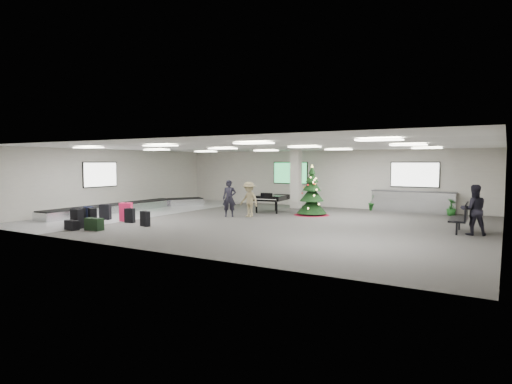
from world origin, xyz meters
The scene contains 22 objects.
ground centered at (0.00, 0.00, 0.00)m, with size 18.00×18.00×0.00m, color #3A3835.
room_envelope centered at (-0.38, 0.67, 2.33)m, with size 18.02×14.02×3.21m.
baggage_carousel centered at (-7.84, -0.08, 0.21)m, with size 2.28×9.71×0.43m.
service_counter centered at (5.00, 6.65, 0.55)m, with size 4.05×0.65×1.08m.
suitcase_0 centered at (-5.12, -5.31, 0.37)m, with size 0.49×0.29×0.77m.
suitcase_1 centered at (-5.01, -4.69, 0.37)m, with size 0.53×0.43×0.75m.
pink_suitcase centered at (-4.97, -3.00, 0.40)m, with size 0.58×0.48×0.82m.
suitcase_3 centered at (-4.51, -3.21, 0.30)m, with size 0.44×0.31×0.62m.
navy_suitcase centered at (-5.59, -4.41, 0.36)m, with size 0.54×0.43×0.75m.
suitcase_5 centered at (-5.60, -4.86, 0.36)m, with size 0.51×0.32×0.75m.
green_duffel centered at (-4.15, -5.30, 0.23)m, with size 0.70×0.38×0.48m.
suitcase_7 centered at (-3.23, -3.61, 0.30)m, with size 0.45×0.30×0.62m.
suitcase_8 centered at (-6.16, -3.09, 0.34)m, with size 0.53×0.42×0.70m.
black_duffel centered at (-4.93, -5.68, 0.18)m, with size 0.58×0.36×0.38m.
christmas_tree centered at (1.04, 3.06, 0.84)m, with size 1.71×1.71×2.44m.
grand_piano centered at (-1.22, 3.11, 0.73)m, with size 1.57×1.92×1.02m.
bench centered at (7.70, 1.03, 0.60)m, with size 0.61×1.69×1.06m.
traveler_a centered at (-2.02, 0.54, 0.85)m, with size 0.62×0.41×1.71m, color black.
traveler_b centered at (-1.20, 0.94, 0.81)m, with size 1.05×0.60×1.63m, color #8E7F58.
traveler_bench centered at (8.10, 0.68, 0.88)m, with size 0.86×0.67×1.76m, color black.
potted_plant_left centered at (3.04, 6.50, 0.44)m, with size 0.48×0.39×0.88m, color #133E15.
potted_plant_right centered at (6.83, 6.16, 0.39)m, with size 0.44×0.44×0.78m, color #133E15.
Camera 1 is at (9.06, -15.84, 2.53)m, focal length 30.00 mm.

